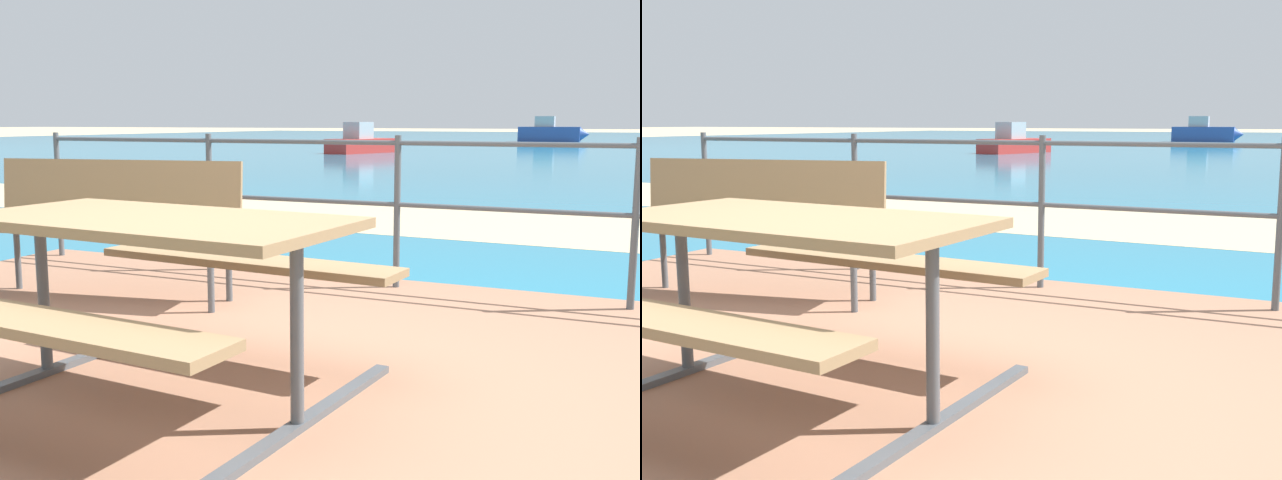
{
  "view_description": "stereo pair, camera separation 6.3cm",
  "coord_description": "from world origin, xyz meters",
  "views": [
    {
      "loc": [
        1.67,
        -2.46,
        1.17
      ],
      "look_at": [
        -0.05,
        1.24,
        0.54
      ],
      "focal_mm": 43.03,
      "sensor_mm": 36.0,
      "label": 1
    },
    {
      "loc": [
        1.73,
        -2.43,
        1.17
      ],
      "look_at": [
        -0.05,
        1.24,
        0.54
      ],
      "focal_mm": 43.03,
      "sensor_mm": 36.0,
      "label": 2
    }
  ],
  "objects": [
    {
      "name": "ground_plane",
      "position": [
        0.0,
        0.0,
        0.0
      ],
      "size": [
        240.0,
        240.0,
        0.0
      ],
      "primitive_type": "plane",
      "color": "tan"
    },
    {
      "name": "patio_paving",
      "position": [
        0.0,
        0.0,
        0.03
      ],
      "size": [
        6.4,
        5.2,
        0.06
      ],
      "primitive_type": "cube",
      "color": "#996B51",
      "rests_on": "ground"
    },
    {
      "name": "beach_strip",
      "position": [
        0.0,
        6.24,
        0.01
      ],
      "size": [
        54.07,
        5.06,
        0.01
      ],
      "primitive_type": "cube",
      "rotation": [
        0.0,
        0.0,
        -0.04
      ],
      "color": "tan",
      "rests_on": "ground"
    },
    {
      "name": "picnic_table",
      "position": [
        -0.16,
        -0.05,
        0.64
      ],
      "size": [
        1.63,
        1.61,
        0.74
      ],
      "rotation": [
        0.0,
        0.0,
        -0.07
      ],
      "color": "#8C704C",
      "rests_on": "patio_paving"
    },
    {
      "name": "park_bench",
      "position": [
        -1.53,
        1.32,
        0.59
      ],
      "size": [
        1.7,
        0.72,
        0.87
      ],
      "rotation": [
        0.0,
        0.0,
        0.19
      ],
      "color": "#8C704C",
      "rests_on": "patio_paving"
    },
    {
      "name": "railing_fence",
      "position": [
        0.0,
        2.36,
        0.71
      ],
      "size": [
        5.94,
        0.04,
        1.02
      ],
      "color": "#4C5156",
      "rests_on": "patio_paving"
    },
    {
      "name": "boat_near",
      "position": [
        -5.03,
        43.76,
        0.53
      ],
      "size": [
        3.97,
        1.5,
        1.45
      ],
      "rotation": [
        0.0,
        0.0,
        0.06
      ],
      "color": "#2D478C",
      "rests_on": "sea_water"
    },
    {
      "name": "boat_mid",
      "position": [
        -8.89,
        24.1,
        0.37
      ],
      "size": [
        1.97,
        3.6,
        1.13
      ],
      "rotation": [
        0.0,
        0.0,
        1.25
      ],
      "color": "red",
      "rests_on": "sea_water"
    }
  ]
}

